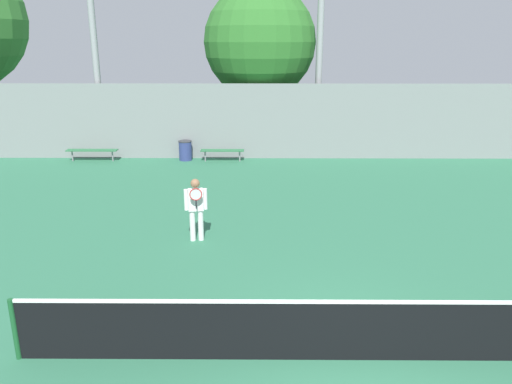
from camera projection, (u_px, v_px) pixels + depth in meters
ground_plane at (346, 360)px, 8.06m from camera, size 100.00×100.00×0.00m
tennis_net at (348, 330)px, 7.90m from camera, size 10.72×0.09×1.07m
tennis_player at (196, 206)px, 12.58m from camera, size 0.58×0.44×1.64m
bench_courtside_near at (222, 151)px, 21.07m from camera, size 1.83×0.40×0.49m
bench_courtside_far at (92, 151)px, 21.11m from camera, size 2.14×0.40×0.49m
light_pole_near_left at (321, 11)px, 20.58m from camera, size 0.90×0.60×10.77m
trash_bin at (185, 150)px, 21.29m from camera, size 0.57×0.57×0.84m
back_fence at (293, 122)px, 21.31m from camera, size 34.08×0.06×3.20m
tree_dark_dense at (260, 42)px, 22.38m from camera, size 5.05×5.05×7.38m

